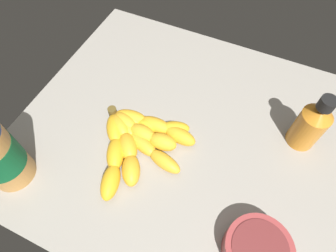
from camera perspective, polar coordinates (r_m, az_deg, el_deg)
name	(u,v)px	position (r cm, az deg, el deg)	size (l,w,h in cm)	color
ground_plane	(188,139)	(65.86, 4.10, -2.62)	(77.29, 66.16, 3.35)	gray
banana_bunch	(138,138)	(62.18, -6.15, -2.47)	(21.52, 23.94, 3.76)	gold
honey_bottle	(311,124)	(65.19, 26.85, 0.35)	(6.07, 6.07, 14.62)	orange
small_bowl	(257,250)	(55.80, 17.51, -22.73)	(11.81, 11.81, 4.64)	#993838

